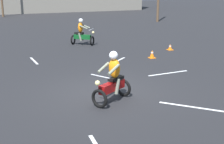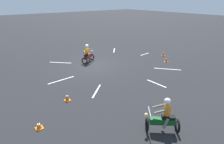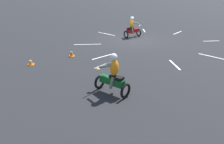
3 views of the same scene
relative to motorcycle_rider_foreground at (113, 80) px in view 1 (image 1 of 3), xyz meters
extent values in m
plane|color=black|center=(0.08, 0.92, -0.73)|extent=(120.00, 120.00, 0.00)
torus|color=black|center=(-0.59, -0.35, -0.43)|extent=(0.39, 0.57, 0.60)
torus|color=black|center=(0.53, 0.32, -0.43)|extent=(0.39, 0.57, 0.60)
cube|color=maroon|center=(-0.03, -0.02, -0.21)|extent=(1.07, 0.77, 0.28)
cube|color=black|center=(0.16, 0.09, 0.01)|extent=(0.61, 0.51, 0.10)
cylinder|color=silver|center=(-0.55, -0.33, 0.27)|extent=(0.39, 0.62, 0.04)
sphere|color=#F2E08C|center=(-0.66, -0.39, 0.09)|extent=(0.22, 0.22, 0.16)
ellipsoid|color=orange|center=(0.07, 0.04, 0.37)|extent=(0.45, 0.49, 0.64)
cylinder|color=slate|center=(-0.29, 0.06, 0.42)|extent=(0.52, 0.36, 0.27)
cylinder|color=slate|center=(-0.08, -0.28, 0.42)|extent=(0.52, 0.36, 0.27)
cylinder|color=slate|center=(-0.02, 0.15, -0.21)|extent=(0.27, 0.23, 0.51)
cylinder|color=slate|center=(0.13, -0.09, -0.21)|extent=(0.27, 0.23, 0.51)
sphere|color=white|center=(0.04, 0.02, 0.79)|extent=(0.38, 0.38, 0.28)
torus|color=black|center=(2.58, 9.36, -0.43)|extent=(0.47, 0.52, 0.60)
torus|color=black|center=(1.60, 10.22, -0.43)|extent=(0.47, 0.52, 0.60)
cube|color=#0F4C1E|center=(2.09, 9.79, -0.21)|extent=(0.99, 0.91, 0.28)
cube|color=black|center=(1.93, 9.94, 0.01)|extent=(0.59, 0.56, 0.10)
cylinder|color=silver|center=(2.54, 9.40, 0.27)|extent=(0.49, 0.55, 0.04)
sphere|color=#F2E08C|center=(2.64, 9.31, 0.09)|extent=(0.23, 0.23, 0.16)
ellipsoid|color=orange|center=(2.00, 9.87, 0.37)|extent=(0.47, 0.49, 0.64)
cylinder|color=slate|center=(2.10, 9.52, 0.42)|extent=(0.47, 0.43, 0.27)
cylinder|color=slate|center=(2.36, 9.82, 0.42)|extent=(0.47, 0.43, 0.27)
cylinder|color=slate|center=(1.92, 9.75, -0.21)|extent=(0.26, 0.25, 0.51)
cylinder|color=slate|center=(2.11, 9.96, -0.21)|extent=(0.26, 0.25, 0.51)
sphere|color=silver|center=(2.03, 9.84, 0.79)|extent=(0.40, 0.40, 0.28)
cube|color=orange|center=(4.30, 4.93, -0.71)|extent=(0.32, 0.32, 0.03)
cone|color=orange|center=(4.30, 4.93, -0.50)|extent=(0.24, 0.24, 0.39)
cylinder|color=white|center=(4.30, 4.93, -0.44)|extent=(0.13, 0.13, 0.05)
cube|color=orange|center=(6.30, 6.32, -0.71)|extent=(0.32, 0.32, 0.03)
cone|color=orange|center=(6.30, 6.32, -0.54)|extent=(0.24, 0.24, 0.30)
cylinder|color=white|center=(6.30, 6.32, -0.50)|extent=(0.13, 0.13, 0.05)
cube|color=silver|center=(3.50, 2.15, -0.72)|extent=(1.97, 0.17, 0.01)
cube|color=silver|center=(2.38, 5.03, -0.72)|extent=(1.38, 1.19, 0.01)
cube|color=silver|center=(-1.43, 6.68, -0.72)|extent=(0.18, 1.57, 0.01)
cube|color=silver|center=(2.08, -1.39, -0.72)|extent=(1.50, 1.54, 0.01)
camera|label=1|loc=(-3.70, -8.75, 2.93)|focal=50.00mm
camera|label=2|loc=(7.55, 13.24, 4.67)|focal=28.00mm
camera|label=3|loc=(2.45, 17.53, 3.30)|focal=35.00mm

